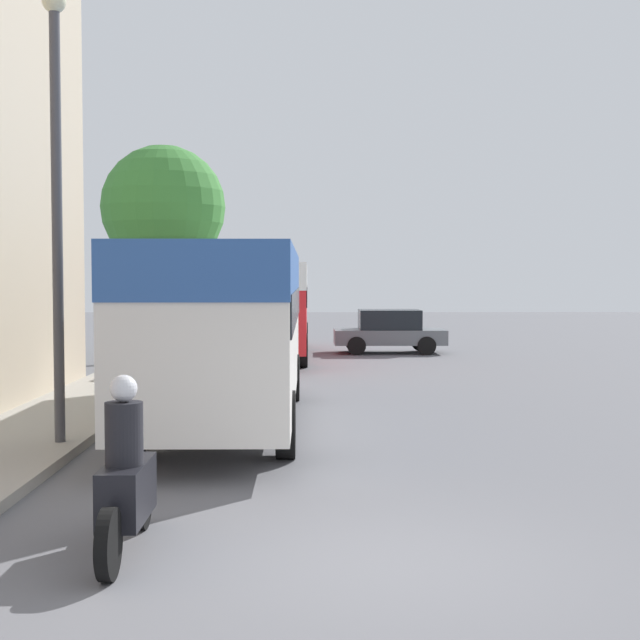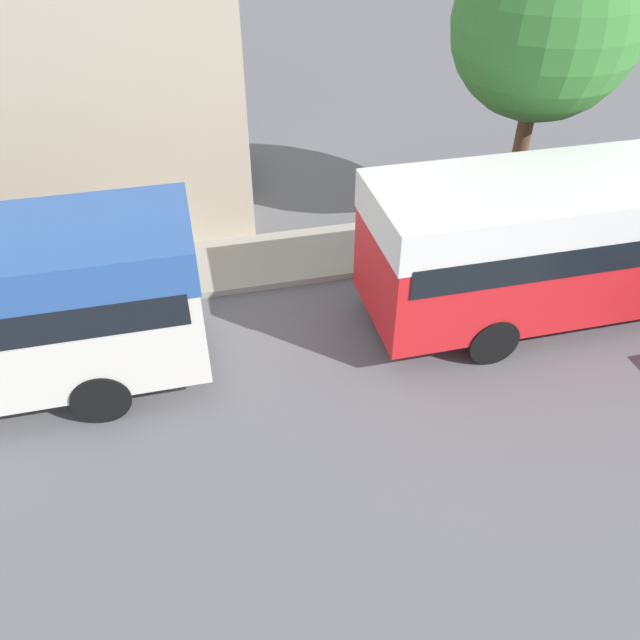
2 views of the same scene
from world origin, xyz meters
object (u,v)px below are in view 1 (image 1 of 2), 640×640
motorcycle_behind_lead (126,483)px  pedestrian_near_curb (197,316)px  car_crossing (389,331)px  bus_following (268,297)px  bus_lead (228,312)px

motorcycle_behind_lead → pedestrian_near_curb: (-3.00, 29.47, 0.31)m
car_crossing → bus_following: bearing=112.1°
bus_following → pedestrian_near_curb: size_ratio=6.37×
bus_lead → pedestrian_near_curb: bus_lead is taller
motorcycle_behind_lead → pedestrian_near_curb: size_ratio=1.34×
bus_lead → motorcycle_behind_lead: (-0.30, -7.54, -1.34)m
motorcycle_behind_lead → car_crossing: 23.16m
bus_lead → car_crossing: bus_lead is taller
bus_lead → car_crossing: size_ratio=2.56×
bus_following → motorcycle_behind_lead: size_ratio=4.77×
bus_lead → motorcycle_behind_lead: bearing=-92.3°
car_crossing → bus_lead: bearing=164.2°
motorcycle_behind_lead → pedestrian_near_curb: pedestrian_near_curb is taller
bus_lead → motorcycle_behind_lead: size_ratio=4.43×
bus_following → bus_lead: bearing=-90.5°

